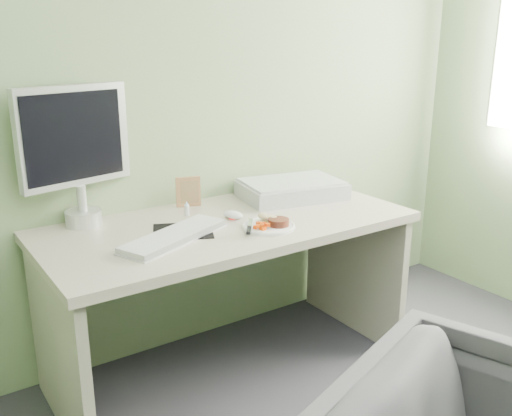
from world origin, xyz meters
TOP-DOWN VIEW (x-y plane):
  - wall_back at (0.00, 2.00)m, footprint 3.50×0.00m
  - desk at (0.00, 1.62)m, footprint 1.60×0.75m
  - plate at (0.10, 1.46)m, footprint 0.22×0.22m
  - steak at (0.13, 1.43)m, footprint 0.10×0.10m
  - potato_pile at (0.12, 1.50)m, footprint 0.09×0.07m
  - carrot_heap at (0.04, 1.44)m, footprint 0.06×0.05m
  - steak_knife at (-0.01, 1.44)m, footprint 0.13×0.17m
  - mousepad at (-0.22, 1.61)m, footprint 0.31×0.29m
  - keyboard at (-0.29, 1.55)m, footprint 0.51×0.33m
  - computer_mouse at (0.04, 1.64)m, footprint 0.09×0.11m
  - photo_frame at (-0.04, 1.92)m, footprint 0.11×0.05m
  - eyedrop_bottle at (-0.11, 1.80)m, footprint 0.02×0.02m
  - scanner at (0.46, 1.77)m, footprint 0.54×0.41m
  - monitor at (-0.53, 1.94)m, footprint 0.48×0.18m

SIDE VIEW (x-z plane):
  - desk at x=0.00m, z-range 0.18..0.91m
  - mousepad at x=-0.22m, z-range 0.73..0.73m
  - plate at x=0.10m, z-range 0.73..0.74m
  - keyboard at x=-0.29m, z-range 0.74..0.76m
  - computer_mouse at x=0.04m, z-range 0.73..0.76m
  - steak_knife at x=-0.01m, z-range 0.75..0.76m
  - steak at x=0.13m, z-range 0.74..0.77m
  - carrot_heap at x=0.04m, z-range 0.74..0.78m
  - eyedrop_bottle at x=-0.11m, z-range 0.73..0.79m
  - potato_pile at x=0.12m, z-range 0.74..0.79m
  - scanner at x=0.46m, z-range 0.73..0.81m
  - photo_frame at x=-0.04m, z-range 0.73..0.87m
  - monitor at x=-0.53m, z-range 0.77..1.35m
  - wall_back at x=0.00m, z-range -0.40..3.10m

